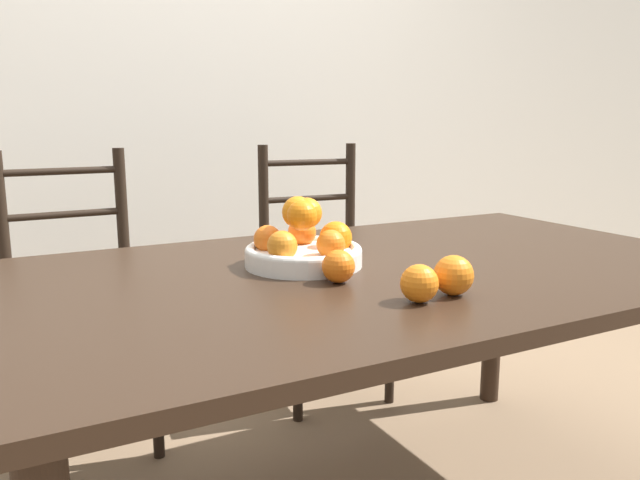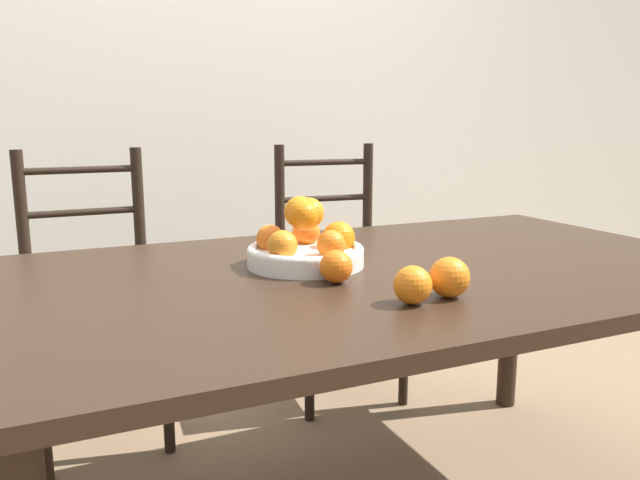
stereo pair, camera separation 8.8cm
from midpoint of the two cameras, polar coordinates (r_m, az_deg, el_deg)
wall_back at (r=2.98m, az=-9.09°, el=15.09°), size 8.00×0.06×2.60m
dining_table at (r=1.57m, az=7.37°, el=-5.21°), size 1.80×1.06×0.72m
fruit_bowl at (r=1.54m, az=0.36°, el=-0.47°), size 0.29×0.29×0.17m
orange_loose_0 at (r=1.24m, az=10.49°, el=-4.09°), size 0.08×0.08×0.08m
orange_loose_1 at (r=1.30m, az=13.66°, el=-3.35°), size 0.08×0.08×0.08m
orange_loose_2 at (r=1.38m, az=3.31°, el=-2.46°), size 0.07×0.07×0.07m
chair_left at (r=2.22m, az=-19.02°, el=-5.53°), size 0.43×0.41×0.98m
chair_right at (r=2.46m, az=2.56°, el=-3.30°), size 0.45×0.43×0.98m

